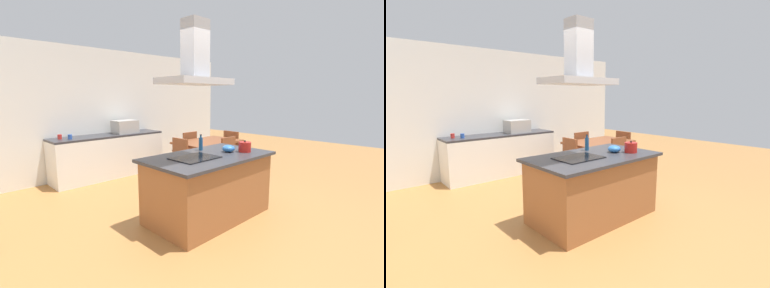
# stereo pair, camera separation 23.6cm
# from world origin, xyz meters

# --- Properties ---
(ground) EXTENTS (16.00, 16.00, 0.00)m
(ground) POSITION_xyz_m (0.00, 1.50, 0.00)
(ground) COLOR #AD753D
(wall_back) EXTENTS (7.20, 0.10, 2.70)m
(wall_back) POSITION_xyz_m (0.00, 3.25, 1.35)
(wall_back) COLOR white
(wall_back) RESTS_ON ground
(kitchen_island) EXTENTS (1.81, 1.04, 0.90)m
(kitchen_island) POSITION_xyz_m (0.00, 0.00, 0.45)
(kitchen_island) COLOR #995B33
(kitchen_island) RESTS_ON ground
(cooktop) EXTENTS (0.60, 0.44, 0.01)m
(cooktop) POSITION_xyz_m (-0.27, 0.00, 0.91)
(cooktop) COLOR black
(cooktop) RESTS_ON kitchen_island
(tea_kettle) EXTENTS (0.24, 0.18, 0.17)m
(tea_kettle) POSITION_xyz_m (0.56, -0.21, 0.97)
(tea_kettle) COLOR #B21E19
(tea_kettle) RESTS_ON kitchen_island
(olive_oil_bottle) EXTENTS (0.06, 0.06, 0.24)m
(olive_oil_bottle) POSITION_xyz_m (0.18, 0.33, 1.00)
(olive_oil_bottle) COLOR navy
(olive_oil_bottle) RESTS_ON kitchen_island
(mixing_bowl) EXTENTS (0.19, 0.19, 0.10)m
(mixing_bowl) POSITION_xyz_m (0.38, -0.04, 0.95)
(mixing_bowl) COLOR #2D6BB7
(mixing_bowl) RESTS_ON kitchen_island
(back_counter) EXTENTS (2.37, 0.62, 0.90)m
(back_counter) POSITION_xyz_m (0.02, 2.88, 0.45)
(back_counter) COLOR white
(back_counter) RESTS_ON ground
(countertop_microwave) EXTENTS (0.50, 0.38, 0.28)m
(countertop_microwave) POSITION_xyz_m (0.42, 2.88, 1.04)
(countertop_microwave) COLOR #B2AFAA
(countertop_microwave) RESTS_ON back_counter
(coffee_mug_red) EXTENTS (0.08, 0.08, 0.09)m
(coffee_mug_red) POSITION_xyz_m (-0.95, 2.95, 0.95)
(coffee_mug_red) COLOR red
(coffee_mug_red) RESTS_ON back_counter
(coffee_mug_blue) EXTENTS (0.08, 0.08, 0.09)m
(coffee_mug_blue) POSITION_xyz_m (-0.80, 2.82, 0.95)
(coffee_mug_blue) COLOR #2D56B2
(coffee_mug_blue) RESTS_ON back_counter
(dining_table) EXTENTS (1.40, 0.90, 0.75)m
(dining_table) POSITION_xyz_m (1.60, 1.48, 0.67)
(dining_table) COLOR brown
(dining_table) RESTS_ON ground
(chair_at_left_end) EXTENTS (0.42, 0.42, 0.89)m
(chair_at_left_end) POSITION_xyz_m (0.69, 1.48, 0.51)
(chair_at_left_end) COLOR #333338
(chair_at_left_end) RESTS_ON ground
(chair_facing_back_wall) EXTENTS (0.42, 0.42, 0.89)m
(chair_facing_back_wall) POSITION_xyz_m (1.60, 2.14, 0.51)
(chair_facing_back_wall) COLOR #333338
(chair_facing_back_wall) RESTS_ON ground
(chair_facing_island) EXTENTS (0.42, 0.42, 0.89)m
(chair_facing_island) POSITION_xyz_m (1.60, 0.81, 0.51)
(chair_facing_island) COLOR #333338
(chair_facing_island) RESTS_ON ground
(chair_at_right_end) EXTENTS (0.42, 0.42, 0.89)m
(chair_at_right_end) POSITION_xyz_m (2.52, 1.48, 0.51)
(chair_at_right_end) COLOR #333338
(chair_at_right_end) RESTS_ON ground
(range_hood) EXTENTS (0.90, 0.55, 0.78)m
(range_hood) POSITION_xyz_m (-0.27, 0.00, 2.10)
(range_hood) COLOR #ADADB2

